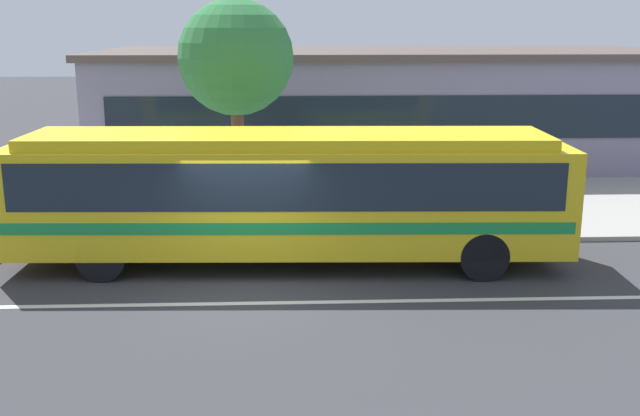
{
  "coord_description": "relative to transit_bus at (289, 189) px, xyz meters",
  "views": [
    {
      "loc": [
        0.84,
        -13.92,
        5.1
      ],
      "look_at": [
        1.49,
        1.29,
        1.3
      ],
      "focal_mm": 41.93,
      "sensor_mm": 36.0,
      "label": 1
    }
  ],
  "objects": [
    {
      "name": "ground_plane",
      "position": [
        -0.84,
        -1.53,
        -1.66
      ],
      "size": [
        120.0,
        120.0,
        0.0
      ],
      "primitive_type": "plane",
      "color": "#343438"
    },
    {
      "name": "sidewalk_slab",
      "position": [
        -0.84,
        5.35,
        -1.6
      ],
      "size": [
        60.0,
        8.0,
        0.12
      ],
      "primitive_type": "cube",
      "color": "#9A9790",
      "rests_on": "ground_plane"
    },
    {
      "name": "lane_stripe_center",
      "position": [
        -0.84,
        -2.33,
        -1.66
      ],
      "size": [
        56.0,
        0.16,
        0.01
      ],
      "primitive_type": "cube",
      "color": "silver",
      "rests_on": "ground_plane"
    },
    {
      "name": "transit_bus",
      "position": [
        0.0,
        0.0,
        0.0
      ],
      "size": [
        11.79,
        2.86,
        2.86
      ],
      "color": "gold",
      "rests_on": "ground_plane"
    },
    {
      "name": "pedestrian_waiting_near_sign",
      "position": [
        -1.18,
        2.29,
        -0.6
      ],
      "size": [
        0.35,
        0.35,
        1.62
      ],
      "color": "#6C6A4A",
      "rests_on": "sidewalk_slab"
    },
    {
      "name": "bus_stop_sign",
      "position": [
        4.61,
        1.69,
        -0.06
      ],
      "size": [
        0.16,
        0.43,
        2.3
      ],
      "color": "gray",
      "rests_on": "sidewalk_slab"
    },
    {
      "name": "street_tree_near_stop",
      "position": [
        -1.36,
        4.44,
        2.51
      ],
      "size": [
        3.02,
        3.02,
        5.6
      ],
      "color": "brown",
      "rests_on": "sidewalk_slab"
    },
    {
      "name": "station_building",
      "position": [
        3.59,
        12.58,
        0.4
      ],
      "size": [
        20.77,
        8.94,
        4.11
      ],
      "color": "gray",
      "rests_on": "ground_plane"
    }
  ]
}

